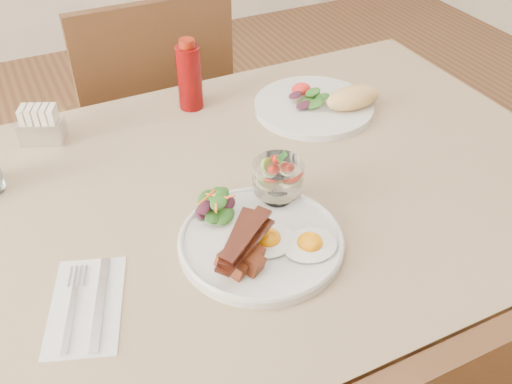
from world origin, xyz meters
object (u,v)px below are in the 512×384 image
object	(u,v)px
ketchup_bottle	(189,76)
hot_sauce_bottle	(192,76)
chair_far	(153,123)
fruit_cup	(278,177)
sugar_caddy	(41,126)
table	(247,222)
second_plate	(323,103)
main_plate	(261,242)

from	to	relation	value
ketchup_bottle	hot_sauce_bottle	size ratio (longest dim) A/B	1.12
chair_far	fruit_cup	xyz separation A→B (m)	(0.03, -0.74, 0.29)
chair_far	sugar_caddy	xyz separation A→B (m)	(-0.32, -0.33, 0.26)
table	fruit_cup	bearing A→B (deg)	-70.49
second_plate	hot_sauce_bottle	distance (m)	0.31
fruit_cup	second_plate	bearing A→B (deg)	45.59
chair_far	second_plate	world-z (taller)	chair_far
second_plate	ketchup_bottle	distance (m)	0.31
hot_sauce_bottle	main_plate	bearing A→B (deg)	-98.12
fruit_cup	sugar_caddy	xyz separation A→B (m)	(-0.35, 0.41, -0.03)
table	chair_far	distance (m)	0.68
table	ketchup_bottle	size ratio (longest dim) A/B	8.05
main_plate	sugar_caddy	size ratio (longest dim) A/B	2.73
ketchup_bottle	fruit_cup	bearing A→B (deg)	-88.29
main_plate	second_plate	bearing A→B (deg)	46.13
table	sugar_caddy	distance (m)	0.48
ketchup_bottle	chair_far	bearing A→B (deg)	92.46
ketchup_bottle	hot_sauce_bottle	bearing A→B (deg)	47.45
main_plate	fruit_cup	distance (m)	0.12
main_plate	ketchup_bottle	xyz separation A→B (m)	(0.06, 0.49, 0.07)
fruit_cup	second_plate	world-z (taller)	fruit_cup
table	sugar_caddy	size ratio (longest dim) A/B	12.99
main_plate	fruit_cup	size ratio (longest dim) A/B	3.02
fruit_cup	sugar_caddy	world-z (taller)	fruit_cup
chair_far	sugar_caddy	size ratio (longest dim) A/B	9.08
table	ketchup_bottle	world-z (taller)	ketchup_bottle
main_plate	sugar_caddy	distance (m)	0.56
sugar_caddy	fruit_cup	bearing A→B (deg)	-25.59
table	main_plate	world-z (taller)	main_plate
second_plate	sugar_caddy	distance (m)	0.62
chair_far	main_plate	xyz separation A→B (m)	(-0.05, -0.82, 0.24)
chair_far	ketchup_bottle	bearing A→B (deg)	-87.54
chair_far	ketchup_bottle	xyz separation A→B (m)	(0.01, -0.33, 0.30)
fruit_cup	table	bearing A→B (deg)	109.51
hot_sauce_bottle	sugar_caddy	xyz separation A→B (m)	(-0.34, -0.01, -0.04)
table	ketchup_bottle	xyz separation A→B (m)	(0.01, 0.33, 0.17)
table	second_plate	bearing A→B (deg)	33.30
fruit_cup	ketchup_bottle	world-z (taller)	ketchup_bottle
main_plate	second_plate	world-z (taller)	second_plate
ketchup_bottle	hot_sauce_bottle	world-z (taller)	ketchup_bottle
table	second_plate	world-z (taller)	second_plate
table	chair_far	world-z (taller)	chair_far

